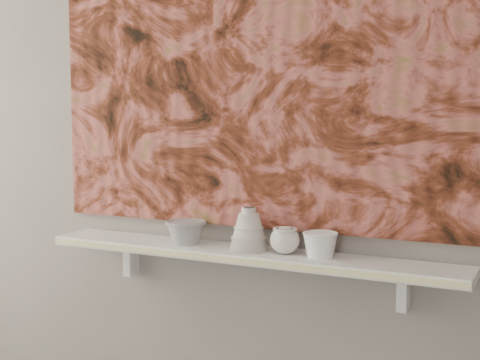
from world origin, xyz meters
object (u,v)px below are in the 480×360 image
Objects in this scene: shelf at (245,254)px; bell_vessel at (249,229)px; bowl_white at (320,245)px; bowl_grey at (186,232)px; painting at (257,58)px; cup_cream at (285,240)px.

shelf is 0.08m from bell_vessel.
bowl_white is (0.25, 0.00, 0.05)m from shelf.
bell_vessel is at bearing 0.00° from bowl_grey.
painting is at bearing 20.05° from bowl_grey.
cup_cream is at bearing 0.00° from shelf.
bell_vessel is at bearing 180.00° from cup_cream.
bell_vessel reaches higher than cup_cream.
cup_cream reaches higher than bowl_white.
bell_vessel is at bearing 180.00° from bowl_white.
bowl_grey reaches higher than bowl_white.
painting is 10.93× the size of bell_vessel.
cup_cream is at bearing 0.00° from bowl_grey.
shelf is 0.93× the size of painting.
cup_cream is 0.68× the size of bell_vessel.
cup_cream is at bearing 180.00° from bowl_white.
shelf is 0.63m from painting.
bowl_grey is (-0.22, 0.00, 0.05)m from shelf.
bowl_grey is at bearing 180.00° from shelf.
bowl_white is at bearing 0.00° from bell_vessel.
cup_cream is (0.36, 0.00, 0.00)m from bowl_grey.
painting is 13.94× the size of bowl_white.
painting reaches higher than bell_vessel.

